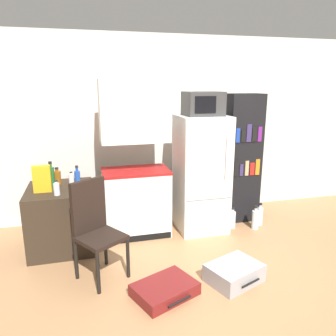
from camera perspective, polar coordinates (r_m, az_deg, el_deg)
name	(u,v)px	position (r m, az deg, el deg)	size (l,w,h in m)	color
ground_plane	(220,284)	(3.44, 9.02, -19.39)	(24.00, 24.00, 0.00)	#A3754C
wall_back	(182,127)	(4.85, 2.40, 7.08)	(6.40, 0.10, 2.56)	beige
side_table	(62,218)	(4.12, -17.98, -8.20)	(0.74, 0.78, 0.74)	#2D2319
kitchen_hutch	(135,165)	(4.11, -5.70, 0.52)	(0.84, 0.52, 1.96)	silver
refrigerator	(201,174)	(4.31, 5.77, -1.01)	(0.63, 0.64, 1.52)	silver
microwave	(203,104)	(4.16, 6.09, 11.09)	(0.46, 0.40, 0.29)	#333333
bookshelf	(242,159)	(4.68, 12.74, 1.57)	(0.47, 0.32, 1.78)	black
bottle_amber_beer	(57,177)	(4.13, -18.71, -1.54)	(0.08, 0.08, 0.21)	brown
bottle_blue_soda	(78,180)	(3.80, -15.47, -2.09)	(0.06, 0.06, 0.29)	#1E47A3
bottle_milk_white	(71,178)	(4.13, -16.48, -1.76)	(0.06, 0.06, 0.14)	white
bottle_green_tall	(51,177)	(3.99, -19.66, -1.47)	(0.07, 0.07, 0.32)	#1E6028
bottle_clear_short	(57,189)	(3.74, -18.83, -3.45)	(0.07, 0.07, 0.17)	silver
bottle_ketchup_red	(37,180)	(4.12, -21.84, -1.87)	(0.06, 0.06, 0.20)	#AD1914
cereal_box	(42,179)	(3.88, -21.10, -1.80)	(0.19, 0.07, 0.30)	gold
chair	(94,223)	(3.37, -12.72, -9.29)	(0.55, 0.55, 1.00)	black
suitcase_large_flat	(234,273)	(3.47, 11.46, -17.46)	(0.61, 0.54, 0.18)	#99999E
suitcase_small_flat	(165,289)	(3.24, -0.55, -20.39)	(0.66, 0.58, 0.12)	maroon
water_bottle_front	(255,219)	(4.61, 14.95, -8.59)	(0.09, 0.09, 0.33)	silver
water_bottle_middle	(260,216)	(4.75, 15.70, -8.01)	(0.08, 0.08, 0.32)	silver
water_bottle_back	(232,219)	(4.58, 11.12, -8.72)	(0.09, 0.09, 0.29)	silver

